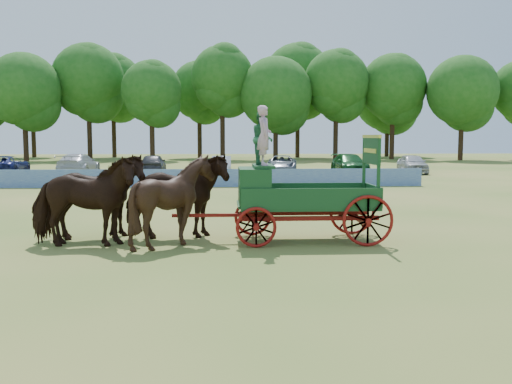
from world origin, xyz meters
name	(u,v)px	position (x,y,z in m)	size (l,w,h in m)	color
ground	(214,246)	(0.00, 0.00, 0.00)	(160.00, 160.00, 0.00)	#9C8846
horse_lead_left	(83,201)	(-3.47, 0.14, 1.23)	(1.33, 2.91, 2.46)	black
horse_lead_right	(92,197)	(-3.47, 1.24, 1.23)	(1.33, 2.91, 2.46)	black
horse_wheel_left	(174,201)	(-1.07, 0.14, 1.23)	(1.99, 2.24, 2.46)	black
horse_wheel_right	(177,196)	(-1.07, 1.24, 1.23)	(1.33, 2.91, 2.46)	black
farm_dray	(281,184)	(1.89, 0.71, 1.63)	(6.00, 2.00, 3.78)	maroon
sponsor_banner	(202,178)	(-1.00, 18.00, 0.53)	(26.00, 0.08, 1.05)	#1C3F98
parked_cars	(155,164)	(-5.12, 29.76, 0.75)	(43.45, 6.80, 1.60)	silver
treeline	(190,88)	(-3.99, 59.52, 9.18)	(88.83, 21.86, 15.70)	#382314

